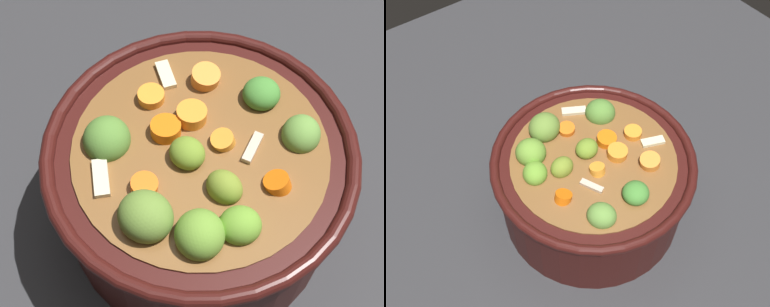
{
  "view_description": "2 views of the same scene",
  "coord_description": "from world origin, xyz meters",
  "views": [
    {
      "loc": [
        0.18,
        -0.16,
        0.49
      ],
      "look_at": [
        -0.01,
        -0.0,
        0.1
      ],
      "focal_mm": 51.78,
      "sensor_mm": 36.0,
      "label": 1
    },
    {
      "loc": [
        0.22,
        0.26,
        0.57
      ],
      "look_at": [
        0.01,
        -0.02,
        0.11
      ],
      "focal_mm": 43.68,
      "sensor_mm": 36.0,
      "label": 2
    }
  ],
  "objects": [
    {
      "name": "ground_plane",
      "position": [
        0.0,
        0.0,
        0.0
      ],
      "size": [
        1.1,
        1.1,
        0.0
      ],
      "primitive_type": "plane",
      "color": "#2D2D30"
    },
    {
      "name": "cooking_pot",
      "position": [
        0.0,
        -0.0,
        0.06
      ],
      "size": [
        0.26,
        0.26,
        0.14
      ],
      "color": "#38110F",
      "rests_on": "ground_plane"
    }
  ]
}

